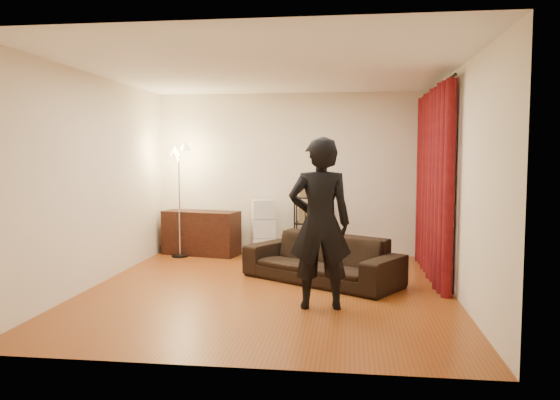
# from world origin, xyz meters

# --- Properties ---
(floor) EXTENTS (5.00, 5.00, 0.00)m
(floor) POSITION_xyz_m (0.00, 0.00, 0.00)
(floor) COLOR brown
(floor) RESTS_ON ground
(ceiling) EXTENTS (5.00, 5.00, 0.00)m
(ceiling) POSITION_xyz_m (0.00, 0.00, 2.70)
(ceiling) COLOR white
(ceiling) RESTS_ON ground
(wall_back) EXTENTS (5.00, 0.00, 5.00)m
(wall_back) POSITION_xyz_m (0.00, 2.50, 1.35)
(wall_back) COLOR beige
(wall_back) RESTS_ON ground
(wall_front) EXTENTS (5.00, 0.00, 5.00)m
(wall_front) POSITION_xyz_m (0.00, -2.50, 1.35)
(wall_front) COLOR beige
(wall_front) RESTS_ON ground
(wall_left) EXTENTS (0.00, 5.00, 5.00)m
(wall_left) POSITION_xyz_m (-2.25, 0.00, 1.35)
(wall_left) COLOR beige
(wall_left) RESTS_ON ground
(wall_right) EXTENTS (0.00, 5.00, 5.00)m
(wall_right) POSITION_xyz_m (2.25, 0.00, 1.35)
(wall_right) COLOR beige
(wall_right) RESTS_ON ground
(curtain_rod) EXTENTS (0.04, 2.65, 0.04)m
(curtain_rod) POSITION_xyz_m (2.15, 1.12, 2.58)
(curtain_rod) COLOR black
(curtain_rod) RESTS_ON wall_right
(curtain) EXTENTS (0.22, 2.65, 2.55)m
(curtain) POSITION_xyz_m (2.13, 1.12, 1.28)
(curtain) COLOR #611010
(curtain) RESTS_ON ground
(sofa) EXTENTS (2.22, 1.81, 0.62)m
(sofa) POSITION_xyz_m (0.63, 0.51, 0.31)
(sofa) COLOR black
(sofa) RESTS_ON ground
(person) EXTENTS (0.74, 0.54, 1.87)m
(person) POSITION_xyz_m (0.67, -0.72, 0.93)
(person) COLOR black
(person) RESTS_ON ground
(media_cabinet) EXTENTS (1.33, 0.73, 0.74)m
(media_cabinet) POSITION_xyz_m (-1.48, 2.23, 0.37)
(media_cabinet) COLOR black
(media_cabinet) RESTS_ON ground
(storage_boxes) EXTENTS (0.46, 0.41, 0.94)m
(storage_boxes) POSITION_xyz_m (-0.43, 2.24, 0.47)
(storage_boxes) COLOR silver
(storage_boxes) RESTS_ON ground
(wire_shelf) EXTENTS (0.59, 0.47, 1.15)m
(wire_shelf) POSITION_xyz_m (0.38, 2.16, 0.57)
(wire_shelf) COLOR black
(wire_shelf) RESTS_ON ground
(floor_lamp) EXTENTS (0.43, 0.43, 1.84)m
(floor_lamp) POSITION_xyz_m (-1.78, 2.00, 0.92)
(floor_lamp) COLOR silver
(floor_lamp) RESTS_ON ground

